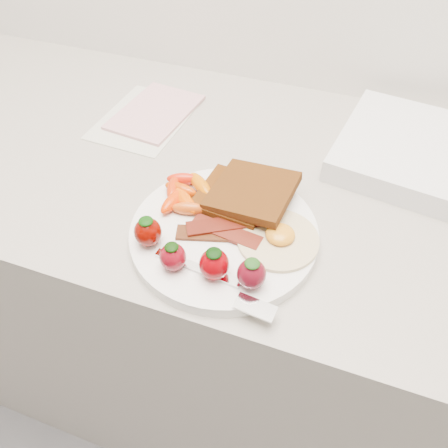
% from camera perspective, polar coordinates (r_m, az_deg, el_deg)
% --- Properties ---
extents(counter, '(2.00, 0.60, 0.90)m').
position_cam_1_polar(counter, '(1.09, 1.86, -11.40)').
color(counter, gray).
rests_on(counter, ground).
extents(plate, '(0.27, 0.27, 0.02)m').
position_cam_1_polar(plate, '(0.63, 0.00, -1.18)').
color(plate, white).
rests_on(plate, counter).
extents(toast_lower, '(0.11, 0.11, 0.01)m').
position_cam_1_polar(toast_lower, '(0.66, 1.35, 3.64)').
color(toast_lower, '#3B2408').
rests_on(toast_lower, plate).
extents(toast_upper, '(0.13, 0.13, 0.03)m').
position_cam_1_polar(toast_upper, '(0.65, 3.72, 4.28)').
color(toast_upper, '#311507').
rests_on(toast_upper, toast_lower).
extents(fried_egg, '(0.15, 0.15, 0.02)m').
position_cam_1_polar(fried_egg, '(0.61, 7.13, -1.80)').
color(fried_egg, white).
rests_on(fried_egg, plate).
extents(bacon_strips, '(0.12, 0.08, 0.01)m').
position_cam_1_polar(bacon_strips, '(0.61, -0.42, -0.79)').
color(bacon_strips, '#341104').
rests_on(bacon_strips, plate).
extents(baby_carrots, '(0.09, 0.11, 0.02)m').
position_cam_1_polar(baby_carrots, '(0.66, -5.27, 4.06)').
color(baby_carrots, '#C33A00').
rests_on(baby_carrots, plate).
extents(strawberries, '(0.19, 0.06, 0.05)m').
position_cam_1_polar(strawberries, '(0.56, -3.64, -4.17)').
color(strawberries, '#5A0500').
rests_on(strawberries, plate).
extents(fork, '(0.18, 0.06, 0.00)m').
position_cam_1_polar(fork, '(0.56, -0.19, -7.95)').
color(fork, white).
rests_on(fork, plate).
extents(paper_sheet, '(0.16, 0.21, 0.00)m').
position_cam_1_polar(paper_sheet, '(0.88, -10.28, 13.41)').
color(paper_sheet, beige).
rests_on(paper_sheet, counter).
extents(notepad, '(0.14, 0.20, 0.01)m').
position_cam_1_polar(notepad, '(0.89, -8.93, 14.27)').
color(notepad, '#D39AA0').
rests_on(notepad, paper_sheet).
extents(appliance, '(0.35, 0.29, 0.04)m').
position_cam_1_polar(appliance, '(0.82, 25.90, 7.86)').
color(appliance, silver).
rests_on(appliance, counter).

